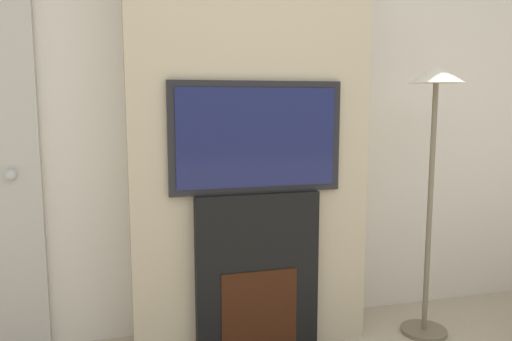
{
  "coord_description": "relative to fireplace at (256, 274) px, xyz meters",
  "views": [
    {
      "loc": [
        -0.68,
        -0.84,
        1.36
      ],
      "look_at": [
        0.0,
        1.64,
        1.0
      ],
      "focal_mm": 35.0,
      "sensor_mm": 36.0,
      "label": 1
    }
  ],
  "objects": [
    {
      "name": "chimney_breast",
      "position": [
        0.0,
        0.18,
        0.91
      ],
      "size": [
        1.29,
        0.36,
        2.7
      ],
      "color": "#BCAD8E",
      "rests_on": "ground_plane"
    },
    {
      "name": "fireplace",
      "position": [
        0.0,
        0.0,
        0.0
      ],
      "size": [
        0.66,
        0.15,
        0.88
      ],
      "color": "black",
      "rests_on": "ground_plane"
    },
    {
      "name": "wall_back",
      "position": [
        0.0,
        0.39,
        0.91
      ],
      "size": [
        6.0,
        0.06,
        2.7
      ],
      "color": "silver",
      "rests_on": "ground_plane"
    },
    {
      "name": "floor_lamp",
      "position": [
        1.01,
        -0.06,
        0.78
      ],
      "size": [
        0.31,
        0.31,
        1.56
      ],
      "color": "#726651",
      "rests_on": "ground_plane"
    },
    {
      "name": "television",
      "position": [
        0.0,
        -0.0,
        0.73
      ],
      "size": [
        0.91,
        0.07,
        0.58
      ],
      "color": "black",
      "rests_on": "fireplace"
    }
  ]
}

